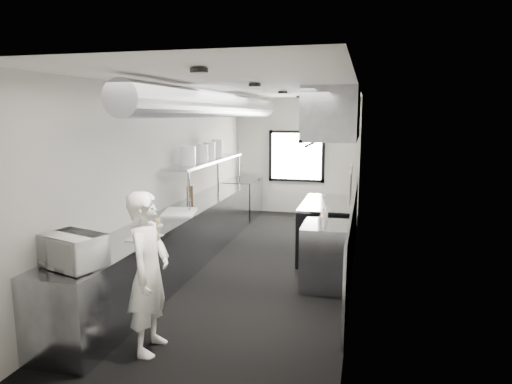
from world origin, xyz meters
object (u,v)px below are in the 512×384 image
Objects in this scene: squeeze_bottle_b at (323,220)px; squeeze_bottle_e at (325,213)px; exhaust_hood at (334,115)px; knife_block at (190,195)px; range at (327,229)px; squeeze_bottle_d at (323,216)px; pass_shelf at (208,162)px; plate_stack_a at (188,156)px; far_work_table at (242,198)px; microwave at (73,251)px; plate_stack_c at (209,151)px; prep_counter at (179,241)px; bottle_station at (326,256)px; deli_tub_b at (89,247)px; squeeze_bottle_c at (324,218)px; small_plate at (157,225)px; deli_tub_a at (74,253)px; plate_stack_d at (217,148)px; plate_stack_b at (202,153)px; line_cook at (149,273)px; cutting_board at (179,212)px; squeeze_bottle_a at (320,223)px.

squeeze_bottle_e is at bearing 91.42° from squeeze_bottle_b.
exhaust_hood reaches higher than knife_block.
squeeze_bottle_d is at bearing -88.14° from range.
plate_stack_a reaches higher than pass_shelf.
far_work_table is 6.30m from microwave.
squeeze_bottle_b is (2.30, -1.89, -0.75)m from plate_stack_c.
exhaust_hood reaches higher than squeeze_bottle_e.
prep_counter and bottle_station have the same top height.
exhaust_hood is 16.50× the size of deli_tub_b.
deli_tub_b is 0.74× the size of squeeze_bottle_c.
small_plate is at bearing -136.94° from exhaust_hood.
plate_stack_a is at bearing -92.02° from plate_stack_c.
squeeze_bottle_d reaches higher than deli_tub_b.
pass_shelf is at bearing 88.19° from deli_tub_a.
exhaust_hood is 0.73× the size of pass_shelf.
squeeze_bottle_b is at bearing -87.17° from range.
plate_stack_c reaches higher than squeeze_bottle_d.
range is at bearing -22.61° from plate_stack_d.
deli_tub_a is at bearing -93.99° from prep_counter.
exhaust_hood is 7.35× the size of plate_stack_b.
prep_counter is at bearing -88.11° from plate_stack_d.
pass_shelf is 20.20× the size of deli_tub_a.
squeeze_bottle_b is at bearing -46.57° from plate_stack_d.
knife_block is at bearing -98.82° from plate_stack_c.
far_work_table is 5.80m from deli_tub_b.
squeeze_bottle_d reaches higher than bottle_station.
exhaust_hood is at bearing 28.11° from prep_counter.
squeeze_bottle_e reaches higher than small_plate.
line_cook is at bearing -127.12° from squeeze_bottle_b.
plate_stack_c reaches higher than plate_stack_a.
cutting_board is 2.06× the size of plate_stack_a.
deli_tub_b is 2.81m from plate_stack_a.
far_work_table is at bearing 88.93° from pass_shelf.
far_work_table is 2.49m from plate_stack_c.
bottle_station is 0.54× the size of line_cook.
squeeze_bottle_c is at bearing -39.53° from line_cook.
microwave is 1.62× the size of plate_stack_d.
deli_tub_a is (-0.16, -6.03, 0.50)m from far_work_table.
line_cook reaches higher than squeeze_bottle_a.
range is 2.55m from plate_stack_b.
microwave is 2.59m from cutting_board.
deli_tub_b is (-0.15, -2.08, 0.50)m from prep_counter.
plate_stack_d is 3.27m from squeeze_bottle_d.
microwave is 3.43m from knife_block.
pass_shelf is 2.91m from squeeze_bottle_c.
plate_stack_b is at bearing 146.83° from squeeze_bottle_b.
plate_stack_a is (-2.32, -0.57, -0.67)m from exhaust_hood.
exhaust_hood is 1.89m from squeeze_bottle_d.
range is (2.19, 1.20, 0.02)m from prep_counter.
squeeze_bottle_d is (-0.07, 0.14, 0.53)m from bottle_station.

